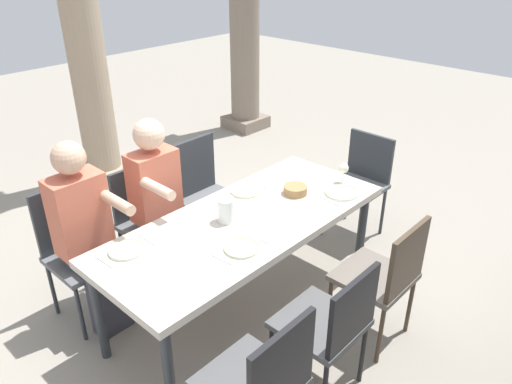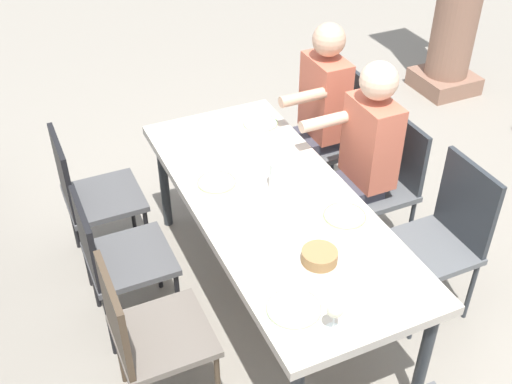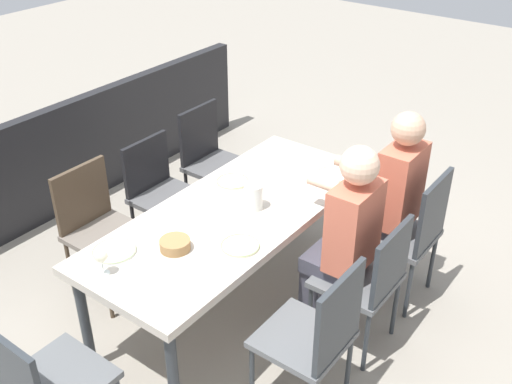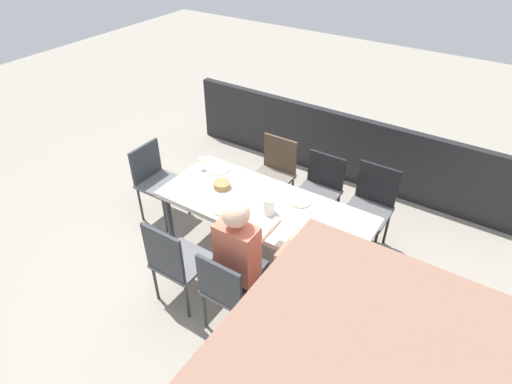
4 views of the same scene
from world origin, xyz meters
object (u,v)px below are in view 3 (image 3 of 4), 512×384
Objects in this scene: water_pitcher at (253,198)px; bread_basket at (175,245)px; dining_table at (234,219)px; chair_mid_north at (369,277)px; plate_3 at (114,251)px; chair_west_south at (211,157)px; plate_0 at (332,175)px; plate_1 at (232,181)px; plate_2 at (240,246)px; diner_woman_green at (389,199)px; chair_head_east at (42,383)px; wine_glass_3 at (101,257)px; chair_west_north at (412,230)px; chair_mid_south at (160,189)px; chair_east_south at (97,223)px; diner_man_white at (343,238)px; chair_east_north at (317,333)px.

bread_basket is (0.60, -0.09, -0.04)m from water_pitcher.
dining_table is 0.18m from water_pitcher.
dining_table is 11.96× the size of bread_basket.
chair_mid_north is 1.45m from plate_3.
chair_west_south is 1.12m from plate_0.
plate_3 is at bearing -2.12° from plate_1.
diner_woman_green is at bearing 158.71° from plate_2.
chair_head_east is 0.66m from wine_glass_3.
chair_west_north is at bearing 148.60° from wine_glass_3.
bread_basket is (1.27, 0.83, 0.23)m from chair_west_south.
water_pitcher reaches higher than plate_3.
plate_1 is (0.50, 0.62, 0.21)m from chair_west_south.
plate_3 is at bearing -50.23° from chair_mid_north.
water_pitcher is 0.61m from bread_basket.
chair_mid_south is 0.58m from chair_east_south.
chair_west_south is at bearing -110.86° from diner_man_white.
wine_glass_3 is at bearing -63.69° from chair_east_north.
plate_2 is at bearing 26.80° from water_pitcher.
chair_east_north is at bearing 140.91° from chair_head_east.
water_pitcher is at bearing 141.47° from dining_table.
diner_woman_green is (-0.57, 1.50, 0.19)m from chair_mid_south.
chair_mid_north reaches higher than plate_3.
diner_man_white reaches higher than wine_glass_3.
chair_west_north is 1.05× the size of chair_head_east.
wine_glass_3 is 1.01m from water_pitcher.
chair_mid_north is 3.69× the size of plate_3.
diner_woman_green is (0.00, -0.18, 0.17)m from chair_west_north.
chair_west_south is 1.15m from chair_east_south.
chair_east_south is 4.29× the size of plate_1.
diner_woman_green is at bearing -162.84° from chair_mid_north.
chair_west_north is at bearing 115.01° from plate_1.
chair_mid_south is at bearing -152.68° from chair_head_east.
chair_east_south is at bearing 0.08° from chair_west_south.
chair_east_north is at bearing 0.08° from chair_west_north.
diner_man_white is 1.36m from wine_glass_3.
chair_east_south is 1.61m from diner_man_white.
dining_table is at bearing 180.00° from chair_head_east.
wine_glass_3 is (1.65, -0.83, 0.15)m from diner_woman_green.
chair_east_north is 1.04× the size of chair_head_east.
plate_2 is at bearing 167.24° from chair_head_east.
wine_glass_3 is at bearing 32.19° from chair_mid_south.
chair_mid_south is 1.62m from diner_woman_green.
chair_east_north reaches higher than chair_east_south.
plate_0 is 0.91× the size of plate_3.
diner_woman_green is at bearing 148.08° from plate_3.
diner_woman_green is at bearing 153.38° from wine_glass_3.
chair_west_south is (-0.00, -1.69, 0.01)m from chair_west_north.
chair_head_east is (1.62, 0.84, 0.01)m from chair_mid_south.
chair_head_east is 0.96m from bread_basket.
diner_man_white is 7.74× the size of bread_basket.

